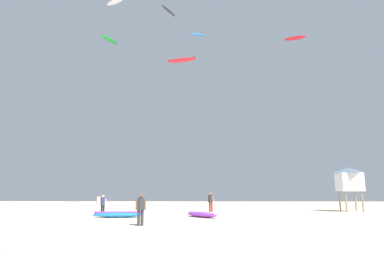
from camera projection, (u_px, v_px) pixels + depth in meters
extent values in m
plane|color=beige|center=(171.00, 241.00, 12.60)|extent=(120.00, 120.00, 0.00)
cylinder|color=#2D2D33|center=(142.00, 218.00, 18.56)|extent=(0.16, 0.16, 0.84)
cylinder|color=#2D2D33|center=(139.00, 218.00, 18.49)|extent=(0.16, 0.16, 0.84)
cylinder|color=#2D2D33|center=(141.00, 204.00, 18.67)|extent=(0.38, 0.38, 0.63)
cylinder|color=brown|center=(145.00, 204.00, 18.75)|extent=(0.11, 0.11, 0.58)
cylinder|color=brown|center=(137.00, 205.00, 18.58)|extent=(0.11, 0.11, 0.58)
sphere|color=brown|center=(141.00, 196.00, 18.75)|extent=(0.23, 0.23, 0.23)
cylinder|color=black|center=(102.00, 210.00, 27.72)|extent=(0.14, 0.14, 0.77)
cylinder|color=black|center=(104.00, 210.00, 27.68)|extent=(0.14, 0.14, 0.77)
cylinder|color=navy|center=(103.00, 201.00, 27.83)|extent=(0.35, 0.35, 0.58)
cylinder|color=beige|center=(101.00, 202.00, 27.87)|extent=(0.10, 0.10, 0.53)
cylinder|color=beige|center=(105.00, 202.00, 27.78)|extent=(0.10, 0.10, 0.53)
sphere|color=beige|center=(103.00, 196.00, 27.91)|extent=(0.21, 0.21, 0.21)
cylinder|color=#B21E23|center=(212.00, 207.00, 32.34)|extent=(0.17, 0.17, 0.88)
cylinder|color=#B21E23|center=(210.00, 207.00, 32.43)|extent=(0.17, 0.17, 0.88)
cylinder|color=#2D2D33|center=(211.00, 199.00, 32.53)|extent=(0.40, 0.40, 0.66)
cylinder|color=#936B4C|center=(213.00, 199.00, 32.43)|extent=(0.12, 0.12, 0.61)
cylinder|color=#936B4C|center=(208.00, 199.00, 32.62)|extent=(0.12, 0.12, 0.61)
sphere|color=#936B4C|center=(211.00, 194.00, 32.62)|extent=(0.24, 0.24, 0.24)
cylinder|color=silver|center=(99.00, 207.00, 33.01)|extent=(0.15, 0.15, 0.79)
cylinder|color=silver|center=(97.00, 207.00, 33.05)|extent=(0.15, 0.15, 0.79)
cylinder|color=silver|center=(99.00, 200.00, 33.16)|extent=(0.36, 0.36, 0.60)
cylinder|color=brown|center=(100.00, 200.00, 33.11)|extent=(0.11, 0.11, 0.55)
cylinder|color=brown|center=(97.00, 200.00, 33.21)|extent=(0.11, 0.11, 0.55)
sphere|color=brown|center=(99.00, 195.00, 33.24)|extent=(0.22, 0.22, 0.22)
ellipsoid|color=blue|center=(118.00, 215.00, 24.67)|extent=(3.77, 1.61, 0.36)
cylinder|color=purple|center=(118.00, 212.00, 24.71)|extent=(3.34, 0.72, 0.16)
ellipsoid|color=purple|center=(202.00, 215.00, 25.03)|extent=(2.83, 3.43, 0.37)
cylinder|color=white|center=(202.00, 212.00, 25.06)|extent=(1.98, 2.72, 0.15)
cylinder|color=#8C704C|center=(356.00, 201.00, 33.05)|extent=(0.14, 0.14, 1.90)
cylinder|color=#8C704C|center=(363.00, 202.00, 31.58)|extent=(0.14, 0.14, 1.90)
cylinder|color=#8C704C|center=(340.00, 201.00, 33.11)|extent=(0.14, 0.14, 1.90)
cylinder|color=#8C704C|center=(346.00, 202.00, 31.64)|extent=(0.14, 0.14, 1.90)
cube|color=white|center=(349.00, 182.00, 32.69)|extent=(2.00, 2.00, 1.70)
pyramid|color=slate|center=(348.00, 170.00, 32.90)|extent=(2.30, 2.30, 0.55)
ellipsoid|color=blue|center=(198.00, 35.00, 47.18)|extent=(2.43, 1.52, 0.49)
ellipsoid|color=red|center=(295.00, 38.00, 56.63)|extent=(3.64, 2.15, 0.57)
ellipsoid|color=green|center=(109.00, 40.00, 54.11)|extent=(2.53, 3.86, 0.39)
ellipsoid|color=white|center=(116.00, 1.00, 47.66)|extent=(3.34, 2.63, 0.35)
ellipsoid|color=red|center=(182.00, 60.00, 33.70)|extent=(3.11, 1.60, 0.31)
cylinder|color=#2D2D33|center=(182.00, 59.00, 33.73)|extent=(2.69, 0.85, 0.13)
ellipsoid|color=#2D2D33|center=(169.00, 11.00, 46.07)|extent=(2.28, 3.40, 0.84)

